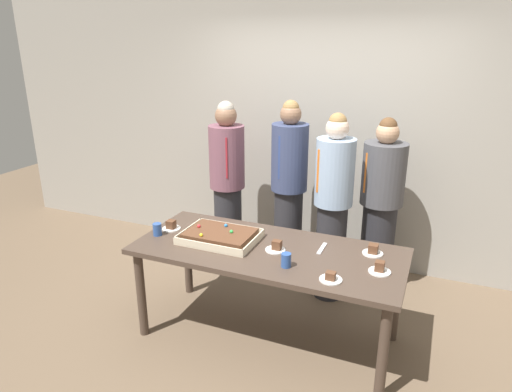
% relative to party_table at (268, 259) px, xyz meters
% --- Properties ---
extents(ground_plane, '(12.00, 12.00, 0.00)m').
position_rel_party_table_xyz_m(ground_plane, '(0.00, 0.00, -0.69)').
color(ground_plane, brown).
extents(interior_back_panel, '(8.00, 0.12, 3.00)m').
position_rel_party_table_xyz_m(interior_back_panel, '(0.00, 1.60, 0.81)').
color(interior_back_panel, '#9E998E').
rests_on(interior_back_panel, ground_plane).
extents(party_table, '(2.02, 0.87, 0.77)m').
position_rel_party_table_xyz_m(party_table, '(0.00, 0.00, 0.00)').
color(party_table, '#47382D').
rests_on(party_table, ground_plane).
extents(sheet_cake, '(0.58, 0.42, 0.10)m').
position_rel_party_table_xyz_m(sheet_cake, '(-0.40, -0.00, 0.12)').
color(sheet_cake, beige).
rests_on(sheet_cake, party_table).
extents(plated_slice_near_left, '(0.15, 0.15, 0.08)m').
position_rel_party_table_xyz_m(plated_slice_near_left, '(0.07, -0.00, 0.11)').
color(plated_slice_near_left, white).
rests_on(plated_slice_near_left, party_table).
extents(plated_slice_near_right, '(0.15, 0.15, 0.07)m').
position_rel_party_table_xyz_m(plated_slice_near_right, '(0.74, 0.22, 0.11)').
color(plated_slice_near_right, white).
rests_on(plated_slice_near_right, party_table).
extents(plated_slice_far_left, '(0.15, 0.15, 0.08)m').
position_rel_party_table_xyz_m(plated_slice_far_left, '(0.83, -0.05, 0.11)').
color(plated_slice_far_left, white).
rests_on(plated_slice_far_left, party_table).
extents(plated_slice_far_right, '(0.15, 0.15, 0.06)m').
position_rel_party_table_xyz_m(plated_slice_far_right, '(0.55, -0.28, 0.10)').
color(plated_slice_far_right, white).
rests_on(plated_slice_far_right, party_table).
extents(plated_slice_center_front, '(0.15, 0.15, 0.08)m').
position_rel_party_table_xyz_m(plated_slice_center_front, '(-0.87, 0.04, 0.11)').
color(plated_slice_center_front, white).
rests_on(plated_slice_center_front, party_table).
extents(drink_cup_nearest, '(0.07, 0.07, 0.10)m').
position_rel_party_table_xyz_m(drink_cup_nearest, '(0.22, -0.22, 0.14)').
color(drink_cup_nearest, '#2D5199').
rests_on(drink_cup_nearest, party_table).
extents(drink_cup_middle, '(0.07, 0.07, 0.10)m').
position_rel_party_table_xyz_m(drink_cup_middle, '(-0.91, -0.11, 0.14)').
color(drink_cup_middle, '#2D5199').
rests_on(drink_cup_middle, party_table).
extents(cake_server_utensil, '(0.03, 0.20, 0.01)m').
position_rel_party_table_xyz_m(cake_server_utensil, '(0.37, 0.16, 0.09)').
color(cake_server_utensil, silver).
rests_on(cake_server_utensil, party_table).
extents(person_serving_front, '(0.35, 0.35, 1.71)m').
position_rel_party_table_xyz_m(person_serving_front, '(-0.83, 1.00, 0.20)').
color(person_serving_front, '#28282D').
rests_on(person_serving_front, ground_plane).
extents(person_green_shirt_behind, '(0.38, 0.38, 1.64)m').
position_rel_party_table_xyz_m(person_green_shirt_behind, '(0.66, 1.09, 0.15)').
color(person_green_shirt_behind, '#28282D').
rests_on(person_green_shirt_behind, ground_plane).
extents(person_striped_tie_right, '(0.34, 0.34, 1.75)m').
position_rel_party_table_xyz_m(person_striped_tie_right, '(-0.19, 1.03, 0.22)').
color(person_striped_tie_right, '#28282D').
rests_on(person_striped_tie_right, ground_plane).
extents(person_far_right_suit, '(0.33, 0.33, 1.69)m').
position_rel_party_table_xyz_m(person_far_right_suit, '(0.29, 0.81, 0.19)').
color(person_far_right_suit, '#28282D').
rests_on(person_far_right_suit, ground_plane).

